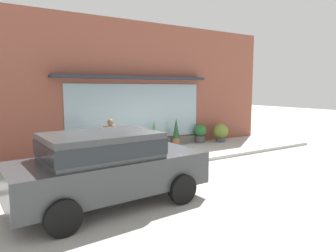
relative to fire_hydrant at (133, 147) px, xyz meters
The scene contains 11 objects.
ground_plane 1.59m from the fire_hydrant, 49.67° to the right, with size 60.00×60.00×0.00m, color #B2AFA8.
curb_strip 1.73m from the fire_hydrant, 54.11° to the right, with size 14.00×0.24×0.12m, color #B2B2AD.
storefront 3.08m from the fire_hydrant, 64.15° to the left, with size 14.00×0.81×5.28m.
fire_hydrant is the anchor object (origin of this frame).
pedestrian_with_handbag 0.98m from the fire_hydrant, 169.68° to the right, with size 0.69×0.23×1.55m.
parked_car_dark_gray 4.12m from the fire_hydrant, 124.07° to the right, with size 4.31×2.14×1.62m.
potted_plant_window_center 1.41m from the fire_hydrant, 115.20° to the left, with size 0.48×0.48×0.61m.
potted_plant_window_right 3.16m from the fire_hydrant, 27.43° to the left, with size 0.35×0.35×1.24m.
potted_plant_window_left 4.53m from the fire_hydrant, 20.47° to the left, with size 0.58×0.58×0.87m.
potted_plant_doorstep 2.37m from the fire_hydrant, 41.81° to the left, with size 0.39×0.39×1.20m.
potted_plant_corner_tall 5.38m from the fire_hydrant, 13.46° to the left, with size 0.72×0.72×0.88m.
Camera 1 is at (-5.64, -8.42, 2.56)m, focal length 32.70 mm.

